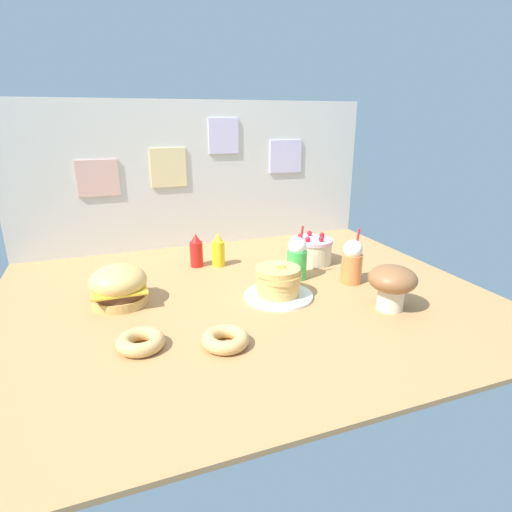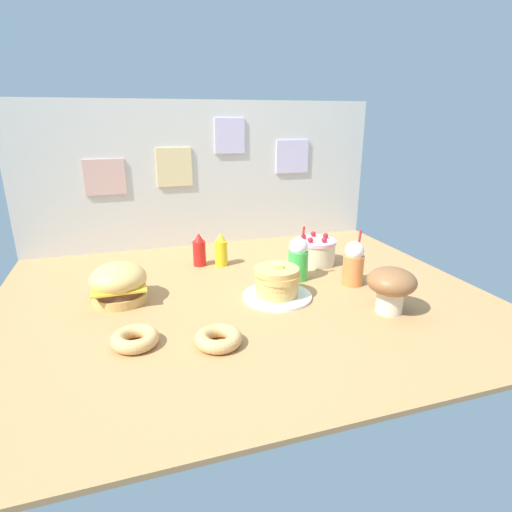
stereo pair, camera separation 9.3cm
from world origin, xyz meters
name	(u,v)px [view 2 (the right image)]	position (x,y,z in m)	size (l,w,h in m)	color
ground_plane	(245,298)	(0.00, 0.00, -0.01)	(2.33, 1.89, 0.02)	#B27F4C
back_wall	(204,175)	(0.00, 0.94, 0.47)	(2.33, 0.04, 0.93)	beige
burger	(119,284)	(-0.58, 0.13, 0.09)	(0.26, 0.26, 0.19)	#DBA859
pancake_stack	(277,284)	(0.14, -0.06, 0.07)	(0.33, 0.33, 0.17)	white
layer_cake	(315,251)	(0.53, 0.33, 0.08)	(0.24, 0.24, 0.18)	beige
ketchup_bottle	(199,251)	(-0.13, 0.51, 0.09)	(0.07, 0.07, 0.20)	red
mustard_bottle	(221,250)	(-0.01, 0.47, 0.09)	(0.07, 0.07, 0.20)	yellow
cream_soda_cup	(298,259)	(0.33, 0.13, 0.11)	(0.11, 0.11, 0.29)	green
orange_float_cup	(353,263)	(0.58, -0.02, 0.11)	(0.11, 0.11, 0.29)	orange
donut_pink_glaze	(135,338)	(-0.53, -0.31, 0.03)	(0.18, 0.18, 0.05)	tan
donut_chocolate	(218,338)	(-0.22, -0.41, 0.03)	(0.18, 0.18, 0.05)	tan
mushroom_stool	(391,285)	(0.57, -0.36, 0.13)	(0.22, 0.22, 0.21)	beige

